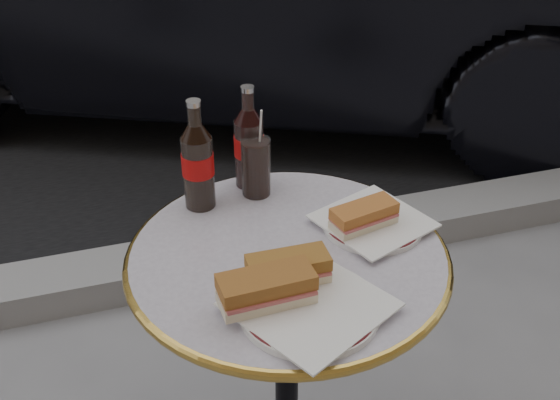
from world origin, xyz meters
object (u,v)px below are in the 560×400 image
object	(u,v)px
plate_left	(309,308)
cola_bottle_right	(249,137)
cola_bottle_left	(197,155)
bistro_table	(287,386)
cola_glass	(256,167)
plate_right	(373,224)

from	to	relation	value
plate_left	cola_bottle_right	size ratio (longest dim) A/B	1.05
cola_bottle_left	cola_bottle_right	distance (m)	0.13
bistro_table	cola_glass	xyz separation A→B (m)	(-0.00, 0.22, 0.43)
bistro_table	plate_left	bearing A→B (deg)	-95.15
bistro_table	plate_left	distance (m)	0.41
plate_left	cola_glass	bearing A→B (deg)	87.83
plate_right	cola_bottle_left	bearing A→B (deg)	150.33
plate_left	plate_right	distance (m)	0.29
cola_bottle_left	cola_glass	distance (m)	0.14
plate_left	plate_right	size ratio (longest dim) A/B	1.20
cola_bottle_right	cola_glass	bearing A→B (deg)	-85.26
plate_left	bistro_table	bearing A→B (deg)	84.85
plate_right	cola_bottle_right	world-z (taller)	cola_bottle_right
bistro_table	cola_bottle_left	world-z (taller)	cola_bottle_left
plate_right	cola_glass	bearing A→B (deg)	135.08
cola_bottle_left	cola_glass	size ratio (longest dim) A/B	1.84
cola_bottle_left	cola_bottle_right	bearing A→B (deg)	22.98
bistro_table	cola_glass	size ratio (longest dim) A/B	5.63
bistro_table	plate_right	size ratio (longest dim) A/B	3.62
bistro_table	cola_bottle_right	distance (m)	0.55
plate_left	cola_bottle_left	distance (m)	0.41
cola_glass	bistro_table	bearing A→B (deg)	-89.90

